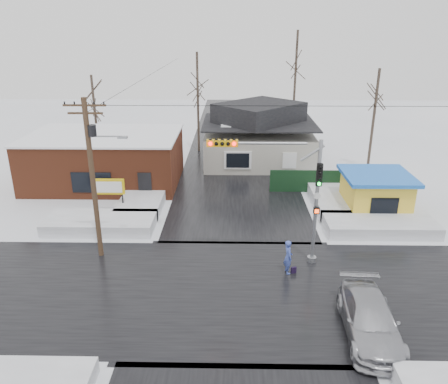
{
  "coord_description": "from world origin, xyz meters",
  "views": [
    {
      "loc": [
        -0.5,
        -18.55,
        12.37
      ],
      "look_at": [
        -0.97,
        5.98,
        3.0
      ],
      "focal_mm": 35.0,
      "sensor_mm": 36.0,
      "label": 1
    }
  ],
  "objects_px": {
    "pedestrian": "(288,257)",
    "car": "(370,319)",
    "marquee_sign": "(109,188)",
    "traffic_signal": "(288,186)",
    "utility_pole": "(93,171)",
    "kiosk": "(375,193)"
  },
  "relations": [
    {
      "from": "marquee_sign",
      "to": "pedestrian",
      "type": "xyz_separation_m",
      "value": [
        11.5,
        -7.7,
        -0.98
      ]
    },
    {
      "from": "utility_pole",
      "to": "traffic_signal",
      "type": "bearing_deg",
      "value": -2.95
    },
    {
      "from": "utility_pole",
      "to": "pedestrian",
      "type": "bearing_deg",
      "value": -9.29
    },
    {
      "from": "utility_pole",
      "to": "pedestrian",
      "type": "distance_m",
      "value": 11.36
    },
    {
      "from": "traffic_signal",
      "to": "marquee_sign",
      "type": "distance_m",
      "value": 13.42
    },
    {
      "from": "car",
      "to": "marquee_sign",
      "type": "bearing_deg",
      "value": 142.3
    },
    {
      "from": "kiosk",
      "to": "car",
      "type": "height_order",
      "value": "kiosk"
    },
    {
      "from": "traffic_signal",
      "to": "kiosk",
      "type": "bearing_deg",
      "value": 44.84
    },
    {
      "from": "kiosk",
      "to": "car",
      "type": "distance_m",
      "value": 13.8
    },
    {
      "from": "pedestrian",
      "to": "utility_pole",
      "type": "bearing_deg",
      "value": 70.95
    },
    {
      "from": "traffic_signal",
      "to": "car",
      "type": "xyz_separation_m",
      "value": [
        2.93,
        -6.12,
        -3.77
      ]
    },
    {
      "from": "utility_pole",
      "to": "marquee_sign",
      "type": "relative_size",
      "value": 3.53
    },
    {
      "from": "marquee_sign",
      "to": "kiosk",
      "type": "relative_size",
      "value": 0.55
    },
    {
      "from": "utility_pole",
      "to": "pedestrian",
      "type": "relative_size",
      "value": 4.77
    },
    {
      "from": "traffic_signal",
      "to": "utility_pole",
      "type": "relative_size",
      "value": 0.78
    },
    {
      "from": "marquee_sign",
      "to": "kiosk",
      "type": "xyz_separation_m",
      "value": [
        18.5,
        0.5,
        -0.46
      ]
    },
    {
      "from": "utility_pole",
      "to": "pedestrian",
      "type": "height_order",
      "value": "utility_pole"
    },
    {
      "from": "traffic_signal",
      "to": "pedestrian",
      "type": "bearing_deg",
      "value": -86.72
    },
    {
      "from": "marquee_sign",
      "to": "car",
      "type": "relative_size",
      "value": 0.48
    },
    {
      "from": "pedestrian",
      "to": "car",
      "type": "bearing_deg",
      "value": -159.68
    },
    {
      "from": "traffic_signal",
      "to": "marquee_sign",
      "type": "height_order",
      "value": "traffic_signal"
    },
    {
      "from": "utility_pole",
      "to": "kiosk",
      "type": "height_order",
      "value": "utility_pole"
    }
  ]
}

